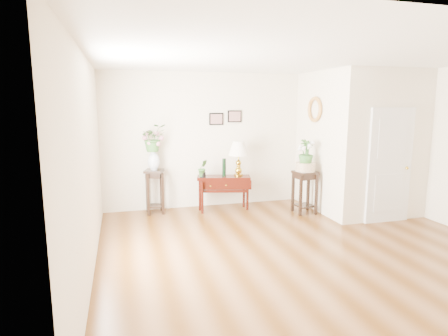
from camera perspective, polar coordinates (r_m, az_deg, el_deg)
name	(u,v)px	position (r m, az deg, el deg)	size (l,w,h in m)	color
floor	(303,248)	(5.92, 11.88, -11.86)	(6.00, 5.50, 0.02)	brown
ceiling	(310,57)	(5.55, 12.93, 16.13)	(6.00, 5.50, 0.02)	white
wall_back	(245,140)	(8.08, 3.27, 4.34)	(6.00, 0.02, 2.80)	beige
wall_left	(88,166)	(4.95, -20.07, 0.31)	(0.02, 5.50, 2.80)	beige
partition	(357,141)	(8.17, 19.67, 3.84)	(1.80, 1.95, 2.80)	beige
door	(390,166)	(7.42, 23.93, 0.30)	(0.90, 0.05, 2.10)	silver
art_print_left	(216,119)	(7.85, -1.19, 7.48)	(0.30, 0.02, 0.25)	black
art_print_right	(235,116)	(7.96, 1.63, 7.87)	(0.30, 0.02, 0.25)	black
wall_ornament	(315,109)	(7.74, 13.64, 8.66)	(0.51, 0.51, 0.07)	#AE8245
console_table	(224,193)	(7.66, -0.04, -3.88)	(1.07, 0.36, 0.71)	#340B05
table_lamp	(239,159)	(7.61, 2.23, 1.44)	(0.41, 0.41, 0.71)	#AD8B1D
green_vase	(224,168)	(7.56, 0.01, 0.01)	(0.08, 0.08, 0.37)	black
potted_plant	(203,169)	(7.45, -3.27, -0.14)	(0.19, 0.15, 0.34)	#336628
plant_stand_a	(155,192)	(7.57, -10.51, -3.55)	(0.34, 0.34, 0.88)	black
porcelain_vase	(154,158)	(7.45, -10.67, 1.44)	(0.23, 0.23, 0.41)	silver
lily_arrangement	(153,136)	(7.40, -10.77, 4.84)	(0.48, 0.42, 0.54)	#336628
plant_stand_b	(304,192)	(7.64, 12.17, -3.61)	(0.40, 0.40, 0.85)	black
ceramic_bowl	(305,167)	(7.54, 12.30, 0.13)	(0.38, 0.38, 0.17)	beige
narcissus	(306,152)	(7.50, 12.39, 2.35)	(0.29, 0.29, 0.51)	#336628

